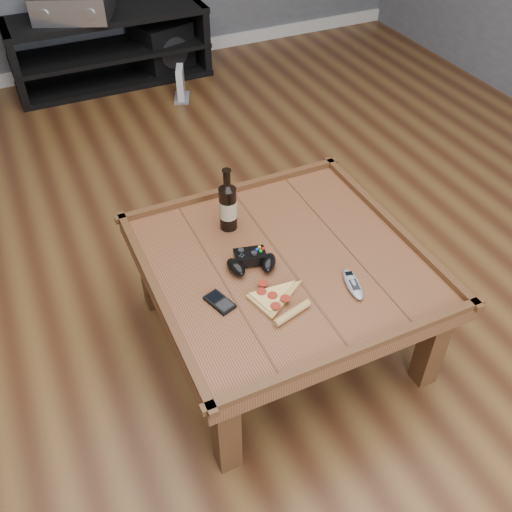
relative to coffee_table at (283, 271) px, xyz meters
name	(u,v)px	position (x,y,z in m)	size (l,w,h in m)	color
ground	(280,338)	(0.00, 0.00, -0.39)	(6.00, 6.00, 0.00)	#432413
baseboard	(107,62)	(0.00, 2.99, -0.34)	(5.00, 0.02, 0.10)	silver
coffee_table	(283,271)	(0.00, 0.00, 0.00)	(1.03, 1.03, 0.48)	#542918
media_console	(110,49)	(0.00, 2.75, -0.15)	(1.40, 0.45, 0.50)	black
beer_bottle	(228,205)	(-0.11, 0.27, 0.17)	(0.07, 0.07, 0.27)	black
game_controller	(251,261)	(-0.13, 0.02, 0.09)	(0.20, 0.16, 0.06)	black
pizza_slice	(275,300)	(-0.12, -0.18, 0.07)	(0.23, 0.30, 0.03)	tan
smartphone	(220,302)	(-0.30, -0.11, 0.07)	(0.09, 0.12, 0.01)	black
remote_control	(353,284)	(0.16, -0.23, 0.07)	(0.08, 0.17, 0.02)	gray
av_receiver	(73,4)	(-0.19, 2.74, 0.19)	(0.61, 0.56, 0.17)	black
subwoofer	(161,46)	(0.39, 2.80, -0.21)	(0.45, 0.45, 0.37)	black
game_console	(181,85)	(0.35, 2.26, -0.29)	(0.16, 0.21, 0.23)	gray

